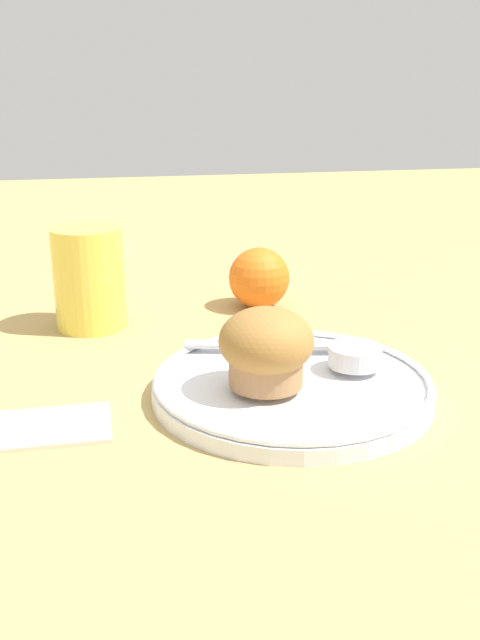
{
  "coord_description": "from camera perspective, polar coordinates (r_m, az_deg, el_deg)",
  "views": [
    {
      "loc": [
        -0.17,
        -0.55,
        0.27
      ],
      "look_at": [
        -0.04,
        0.05,
        0.06
      ],
      "focal_mm": 40.0,
      "sensor_mm": 36.0,
      "label": 1
    }
  ],
  "objects": [
    {
      "name": "muffin",
      "position": [
        0.59,
        2.11,
        -2.22
      ],
      "size": [
        0.08,
        0.08,
        0.07
      ],
      "color": "#9E7047",
      "rests_on": "plate"
    },
    {
      "name": "orange_fruit",
      "position": [
        0.86,
        1.54,
        3.38
      ],
      "size": [
        0.07,
        0.07,
        0.07
      ],
      "color": "orange",
      "rests_on": "ground_plane"
    },
    {
      "name": "folded_napkin",
      "position": [
        0.59,
        -16.3,
        -8.18
      ],
      "size": [
        0.12,
        0.07,
        0.01
      ],
      "color": "beige",
      "rests_on": "ground_plane"
    },
    {
      "name": "berry_pair",
      "position": [
        0.67,
        2.2,
        -2.13
      ],
      "size": [
        0.03,
        0.01,
        0.01
      ],
      "color": "#4C194C",
      "rests_on": "plate"
    },
    {
      "name": "ground_plane",
      "position": [
        0.64,
        4.96,
        -5.99
      ],
      "size": [
        3.0,
        3.0,
        0.0
      ],
      "primitive_type": "plane",
      "color": "tan"
    },
    {
      "name": "plate",
      "position": [
        0.63,
        4.21,
        -5.28
      ],
      "size": [
        0.25,
        0.25,
        0.02
      ],
      "color": "white",
      "rests_on": "ground_plane"
    },
    {
      "name": "cream_ramekin",
      "position": [
        0.65,
        9.16,
        -2.75
      ],
      "size": [
        0.05,
        0.05,
        0.02
      ],
      "color": "silver",
      "rests_on": "plate"
    },
    {
      "name": "juice_glass",
      "position": [
        0.81,
        -11.97,
        3.29
      ],
      "size": [
        0.08,
        0.08,
        0.11
      ],
      "color": "#EAD14C",
      "rests_on": "ground_plane"
    },
    {
      "name": "butter_knife",
      "position": [
        0.69,
        2.9,
        -2.01
      ],
      "size": [
        0.18,
        0.06,
        0.0
      ],
      "rotation": [
        0.0,
        0.0,
        -0.23
      ],
      "color": "#B7B7BC",
      "rests_on": "plate"
    }
  ]
}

